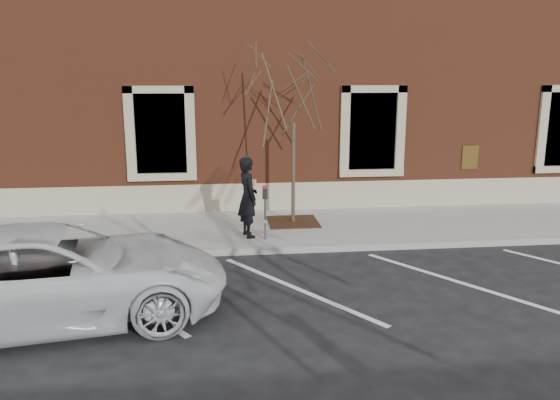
{
  "coord_description": "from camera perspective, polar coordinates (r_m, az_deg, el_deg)",
  "views": [
    {
      "loc": [
        -1.38,
        -11.86,
        3.94
      ],
      "look_at": [
        0.0,
        0.6,
        1.1
      ],
      "focal_mm": 35.0,
      "sensor_mm": 36.0,
      "label": 1
    }
  ],
  "objects": [
    {
      "name": "man",
      "position": [
        13.09,
        -3.38,
        0.3
      ],
      "size": [
        0.64,
        0.81,
        1.94
      ],
      "primitive_type": "imported",
      "rotation": [
        0.0,
        0.0,
        1.84
      ],
      "color": "black",
      "rests_on": "sidewalk_near"
    },
    {
      "name": "ground",
      "position": [
        12.58,
        0.3,
        -5.5
      ],
      "size": [
        120.0,
        120.0,
        0.0
      ],
      "primitive_type": "plane",
      "color": "#28282B",
      "rests_on": "ground"
    },
    {
      "name": "sidewalk_near",
      "position": [
        14.22,
        -0.51,
        -3.01
      ],
      "size": [
        40.0,
        3.5,
        0.15
      ],
      "primitive_type": "cube",
      "color": "#B9B5AE",
      "rests_on": "ground"
    },
    {
      "name": "building_civic",
      "position": [
        19.65,
        -2.34,
        12.92
      ],
      "size": [
        40.0,
        8.62,
        8.0
      ],
      "color": "brown",
      "rests_on": "ground"
    },
    {
      "name": "parking_meter",
      "position": [
        12.82,
        -1.58,
        -0.24
      ],
      "size": [
        0.12,
        0.09,
        1.31
      ],
      "rotation": [
        0.0,
        0.0,
        0.31
      ],
      "color": "#595B60",
      "rests_on": "sidewalk_near"
    },
    {
      "name": "sapling",
      "position": [
        14.05,
        1.45,
        10.99
      ],
      "size": [
        2.88,
        2.88,
        4.8
      ],
      "color": "#483F2C",
      "rests_on": "sidewalk_near"
    },
    {
      "name": "curb_near",
      "position": [
        12.51,
        0.33,
        -5.24
      ],
      "size": [
        40.0,
        0.12,
        0.15
      ],
      "primitive_type": "cube",
      "color": "#9E9E99",
      "rests_on": "ground"
    },
    {
      "name": "parking_stripes",
      "position": [
        10.53,
        1.69,
        -9.21
      ],
      "size": [
        28.0,
        4.4,
        0.01
      ],
      "primitive_type": null,
      "color": "silver",
      "rests_on": "ground"
    },
    {
      "name": "white_truck",
      "position": [
        9.71,
        -22.69,
        -7.21
      ],
      "size": [
        6.05,
        3.58,
        1.58
      ],
      "primitive_type": "imported",
      "rotation": [
        0.0,
        0.0,
        1.75
      ],
      "color": "silver",
      "rests_on": "ground"
    },
    {
      "name": "tree_grate",
      "position": [
        14.54,
        1.37,
        -2.29
      ],
      "size": [
        1.31,
        1.31,
        0.03
      ],
      "primitive_type": "cube",
      "color": "#3A1D12",
      "rests_on": "sidewalk_near"
    }
  ]
}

